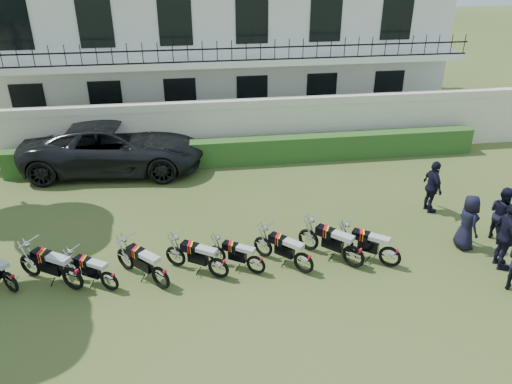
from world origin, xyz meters
TOP-DOWN VIEW (x-y plane):
  - ground at (0.00, 0.00)m, footprint 100.00×100.00m
  - perimeter_wall at (0.00, 8.00)m, footprint 30.00×0.35m
  - hedge at (1.00, 7.20)m, footprint 18.00×0.60m
  - building at (0.00, 13.96)m, footprint 20.40×9.60m
  - motorcycle_1 at (-5.83, 0.23)m, footprint 1.41×1.27m
  - motorcycle_2 at (-4.32, 0.11)m, footprint 1.79×1.15m
  - motorcycle_3 at (-3.42, -0.05)m, footprint 1.51×0.99m
  - motorcycle_4 at (-2.17, -0.14)m, footprint 1.44×1.45m
  - motorcycle_5 at (-0.71, 0.08)m, footprint 1.64×1.08m
  - motorcycle_6 at (0.27, 0.13)m, footprint 1.47×0.97m
  - motorcycle_7 at (1.50, -0.01)m, footprint 1.43×1.38m
  - motorcycle_8 at (2.86, 0.06)m, footprint 1.52×1.49m
  - motorcycle_9 at (3.82, -0.07)m, footprint 1.59×1.23m
  - suv at (-4.02, 7.37)m, footprint 6.79×3.56m
  - officer_2 at (6.76, -0.47)m, footprint 0.66×1.19m
  - officer_3 at (6.28, 0.57)m, footprint 0.53×0.80m
  - officer_4 at (7.47, 0.85)m, footprint 0.73×0.88m
  - officer_5 at (6.23, 2.66)m, footprint 0.46×1.03m

SIDE VIEW (x-z plane):
  - ground at x=0.00m, z-range 0.00..0.00m
  - motorcycle_6 at x=0.27m, z-range -0.04..0.89m
  - motorcycle_3 at x=-3.42m, z-range -0.04..0.91m
  - motorcycle_1 at x=-5.83m, z-range -0.04..0.95m
  - motorcycle_5 at x=-0.71m, z-range -0.04..0.99m
  - motorcycle_7 at x=1.50m, z-range -0.04..0.99m
  - motorcycle_9 at x=3.82m, z-range -0.04..1.00m
  - motorcycle_4 at x=-2.17m, z-range -0.04..1.02m
  - hedge at x=1.00m, z-range 0.00..1.00m
  - motorcycle_8 at x=2.86m, z-range -0.04..1.06m
  - motorcycle_2 at x=-4.32m, z-range -0.04..1.07m
  - officer_3 at x=6.28m, z-range 0.00..1.63m
  - officer_4 at x=7.47m, z-range 0.00..1.66m
  - officer_5 at x=6.23m, z-range 0.00..1.73m
  - suv at x=-4.02m, z-range 0.00..1.82m
  - officer_2 at x=6.76m, z-range 0.00..1.92m
  - perimeter_wall at x=0.00m, z-range 0.02..2.32m
  - building at x=0.00m, z-range 0.01..7.41m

